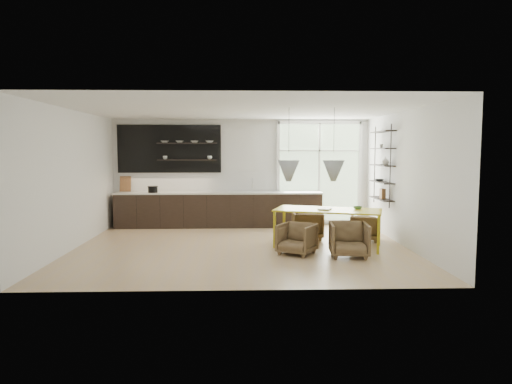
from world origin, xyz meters
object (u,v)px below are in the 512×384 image
object	(u,v)px
dining_table	(328,212)
wire_stool	(281,234)
armchair_back_right	(365,228)
armchair_front_left	(297,239)
armchair_front_right	(349,240)
armchair_back_left	(307,225)

from	to	relation	value
dining_table	wire_stool	bearing A→B (deg)	-165.64
armchair_back_right	wire_stool	size ratio (longest dim) A/B	1.57
armchair_back_right	armchair_front_left	world-z (taller)	armchair_front_left
armchair_front_right	dining_table	bearing A→B (deg)	109.87
armchair_front_left	dining_table	bearing A→B (deg)	73.13
armchair_back_right	armchair_front_right	world-z (taller)	armchair_front_right
armchair_front_right	wire_stool	size ratio (longest dim) A/B	1.77
dining_table	armchair_back_right	bearing A→B (deg)	51.66
armchair_front_left	armchair_front_right	world-z (taller)	armchair_front_right
armchair_back_left	armchair_front_right	size ratio (longest dim) A/B	0.94
wire_stool	dining_table	bearing A→B (deg)	-3.85
armchair_front_left	armchair_front_right	xyz separation A→B (m)	(0.98, -0.26, 0.03)
dining_table	armchair_back_left	size ratio (longest dim) A/B	3.47
armchair_back_left	wire_stool	distance (m)	1.11
armchair_front_left	armchair_back_right	bearing A→B (deg)	68.42
armchair_back_right	armchair_front_right	size ratio (longest dim) A/B	0.88
armchair_back_right	wire_stool	xyz separation A→B (m)	(-1.98, -0.58, -0.03)
armchair_back_right	wire_stool	bearing A→B (deg)	33.94
wire_stool	armchair_front_left	bearing A→B (deg)	-70.91
armchair_front_left	armchair_front_right	distance (m)	1.02
armchair_front_left	armchair_back_left	bearing A→B (deg)	105.32
armchair_front_left	wire_stool	size ratio (longest dim) A/B	1.62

